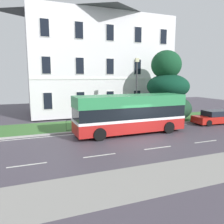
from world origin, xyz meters
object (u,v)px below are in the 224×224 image
at_px(single_decker_bus, 130,113).
at_px(street_lamp_post, 137,86).
at_px(georgian_townhouse, 97,59).
at_px(parked_hatchback_00, 215,117).
at_px(evergreen_tree, 165,95).

relative_size(single_decker_bus, street_lamp_post, 1.46).
bearing_deg(georgian_townhouse, parked_hatchback_00, -55.85).
distance_m(evergreen_tree, parked_hatchback_00, 5.45).
bearing_deg(street_lamp_post, georgian_townhouse, 96.18).
distance_m(single_decker_bus, parked_hatchback_00, 9.61).
bearing_deg(parked_hatchback_00, single_decker_bus, 5.45).
bearing_deg(single_decker_bus, georgian_townhouse, 84.02).
distance_m(georgian_townhouse, evergreen_tree, 10.75).
distance_m(evergreen_tree, single_decker_bus, 7.83).
height_order(georgian_townhouse, parked_hatchback_00, georgian_townhouse).
distance_m(georgian_townhouse, parked_hatchback_00, 16.18).
bearing_deg(evergreen_tree, street_lamp_post, -163.70).
bearing_deg(georgian_townhouse, street_lamp_post, -83.82).
bearing_deg(evergreen_tree, parked_hatchback_00, -51.56).
xyz_separation_m(georgian_townhouse, evergreen_tree, (5.21, -8.35, -4.31)).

